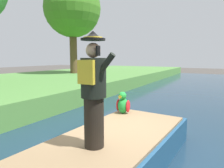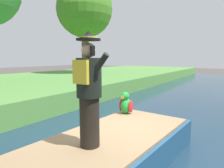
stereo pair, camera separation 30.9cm
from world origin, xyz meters
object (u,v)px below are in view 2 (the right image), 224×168
Objects in this scene: boat at (108,152)px; person_pirate at (89,90)px; tree_tall at (85,10)px; parrot_plush at (126,104)px.

boat is 2.32× the size of person_pirate.
tree_tall is at bearing 117.37° from person_pirate.
tree_tall reaches higher than boat.
person_pirate is at bearing -76.67° from parrot_plush.
tree_tall is at bearing 136.16° from parrot_plush.
person_pirate is 14.28m from tree_tall.
tree_tall is (-9.02, 10.22, 4.27)m from person_pirate.
person_pirate is (-0.02, -0.49, 1.23)m from boat.
parrot_plush reaches higher than boat.
boat is at bearing -71.96° from parrot_plush.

